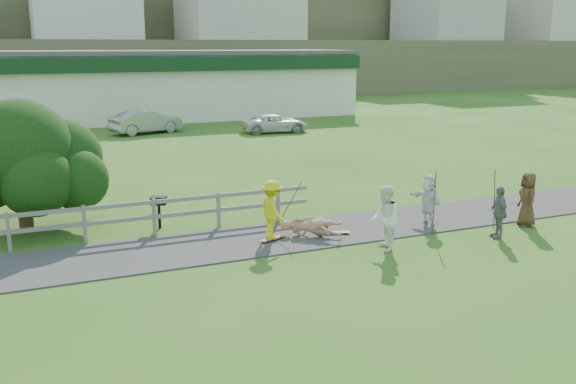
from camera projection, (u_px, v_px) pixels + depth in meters
name	position (u px, v px, depth m)	size (l,w,h in m)	color
ground	(257.00, 259.00, 17.03)	(260.00, 260.00, 0.00)	#2B5919
path	(238.00, 242.00, 18.37)	(34.00, 3.00, 0.04)	#333335
fence	(61.00, 221.00, 18.01)	(15.05, 0.10, 1.10)	#625E56
strip_mall	(142.00, 84.00, 49.19)	(32.50, 10.75, 5.10)	silver
skater_rider	(272.00, 213.00, 18.32)	(1.10, 0.63, 1.71)	yellow
skater_fallen	(311.00, 227.00, 18.81)	(1.78, 0.43, 0.65)	#A77D5C
spectator_a	(385.00, 218.00, 17.52)	(0.89, 0.69, 1.82)	white
spectator_b	(499.00, 212.00, 18.73)	(0.90, 0.38, 1.54)	slate
spectator_c	(528.00, 199.00, 19.95)	(0.83, 0.54, 1.70)	#4F331F
spectator_d	(428.00, 200.00, 19.99)	(1.51, 0.48, 1.63)	silver
car_silver	(146.00, 122.00, 40.76)	(1.60, 4.58, 1.51)	#96979D
car_white	(275.00, 123.00, 41.30)	(1.95, 4.23, 1.18)	silver
tree	(22.00, 174.00, 19.26)	(5.15, 5.15, 3.52)	black
bbq	(159.00, 212.00, 19.72)	(0.47, 0.36, 1.01)	black
longboard_rider	(273.00, 240.00, 18.50)	(0.81, 0.20, 0.09)	olive
longboard_fallen	(336.00, 234.00, 19.10)	(0.79, 0.19, 0.09)	olive
helmet	(324.00, 228.00, 19.40)	(0.29, 0.29, 0.29)	#BA0B0E
pole_rider	(286.00, 205.00, 18.90)	(0.03, 0.03, 1.87)	#503420
pole_spec_left	(434.00, 205.00, 18.76)	(0.03, 0.03, 1.96)	#503420
pole_spec_right	(494.00, 199.00, 19.61)	(0.03, 0.03, 1.86)	#503420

